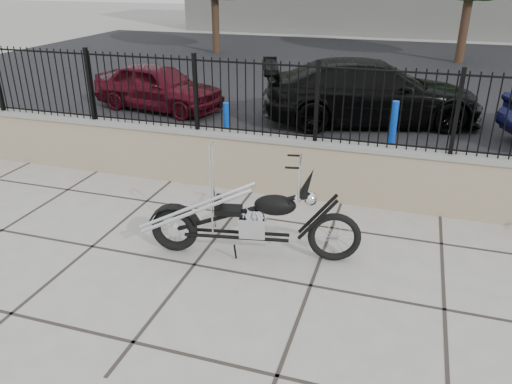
{
  "coord_description": "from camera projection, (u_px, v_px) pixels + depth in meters",
  "views": [
    {
      "loc": [
        2.37,
        -4.89,
        3.44
      ],
      "look_at": [
        0.59,
        0.74,
        0.78
      ],
      "focal_mm": 35.0,
      "sensor_mm": 36.0,
      "label": 1
    }
  ],
  "objects": [
    {
      "name": "bollard_a",
      "position": [
        227.0,
        127.0,
        10.01
      ],
      "size": [
        0.15,
        0.15,
        1.01
      ],
      "primitive_type": "cylinder",
      "rotation": [
        0.0,
        0.0,
        0.27
      ],
      "color": "#0B36B1",
      "rests_on": "ground_plane"
    },
    {
      "name": "car_red",
      "position": [
        158.0,
        87.0,
        12.98
      ],
      "size": [
        3.72,
        2.01,
        1.2
      ],
      "primitive_type": "imported",
      "rotation": [
        0.0,
        0.0,
        1.39
      ],
      "color": "#460A14",
      "rests_on": "parking_lot"
    },
    {
      "name": "retaining_wall",
      "position": [
        254.0,
        162.0,
        8.29
      ],
      "size": [
        14.0,
        0.36,
        0.96
      ],
      "primitive_type": "cube",
      "color": "gray",
      "rests_on": "ground_plane"
    },
    {
      "name": "chopper_motorcycle",
      "position": [
        249.0,
        201.0,
        6.21
      ],
      "size": [
        2.62,
        0.92,
        1.55
      ],
      "primitive_type": null,
      "rotation": [
        0.0,
        0.0,
        0.18
      ],
      "color": "black",
      "rests_on": "ground_plane"
    },
    {
      "name": "parking_lot",
      "position": [
        343.0,
        77.0,
        17.17
      ],
      "size": [
        30.0,
        30.0,
        0.0
      ],
      "primitive_type": "plane",
      "color": "black",
      "rests_on": "ground"
    },
    {
      "name": "ground_plane",
      "position": [
        194.0,
        265.0,
        6.31
      ],
      "size": [
        90.0,
        90.0,
        0.0
      ],
      "primitive_type": "plane",
      "color": "#99968E",
      "rests_on": "ground"
    },
    {
      "name": "car_black",
      "position": [
        371.0,
        92.0,
        11.79
      ],
      "size": [
        5.53,
        3.51,
        1.49
      ],
      "primitive_type": "imported",
      "rotation": [
        0.0,
        0.0,
        1.87
      ],
      "color": "black",
      "rests_on": "parking_lot"
    },
    {
      "name": "bollard_b",
      "position": [
        393.0,
        131.0,
        9.58
      ],
      "size": [
        0.16,
        0.16,
        1.15
      ],
      "primitive_type": "cylinder",
      "rotation": [
        0.0,
        0.0,
        0.15
      ],
      "color": "#0B37B3",
      "rests_on": "ground_plane"
    },
    {
      "name": "iron_fence",
      "position": [
        254.0,
        98.0,
        7.84
      ],
      "size": [
        14.0,
        0.08,
        1.2
      ],
      "primitive_type": "cube",
      "color": "black",
      "rests_on": "retaining_wall"
    }
  ]
}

